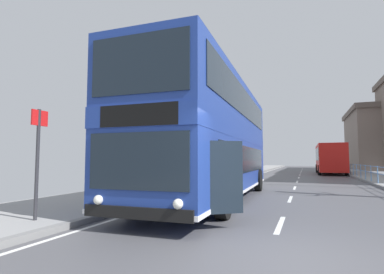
# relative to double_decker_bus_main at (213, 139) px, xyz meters

# --- Properties ---
(ground) EXTENTS (15.80, 140.00, 0.20)m
(ground) POSITION_rel_double_decker_bus_main_xyz_m (1.98, -6.17, -2.25)
(ground) COLOR #4E4E53
(double_decker_bus_main) EXTENTS (3.48, 11.59, 4.37)m
(double_decker_bus_main) POSITION_rel_double_decker_bus_main_xyz_m (0.00, 0.00, 0.00)
(double_decker_bus_main) COLOR navy
(double_decker_bus_main) RESTS_ON ground
(background_bus_far_lane) EXTENTS (2.66, 9.58, 3.04)m
(background_bus_far_lane) POSITION_rel_double_decker_bus_main_xyz_m (5.66, 23.67, -0.63)
(background_bus_far_lane) COLOR red
(background_bus_far_lane) RESTS_ON ground
(pedestrian_railing_far_kerb) EXTENTS (0.05, 26.91, 1.00)m
(pedestrian_railing_far_kerb) POSITION_rel_double_decker_bus_main_xyz_m (7.15, 9.14, -1.48)
(pedestrian_railing_far_kerb) COLOR #598CC6
(pedestrian_railing_far_kerb) RESTS_ON ground
(bus_stop_sign_near) EXTENTS (0.08, 0.44, 2.52)m
(bus_stop_sign_near) POSITION_rel_double_decker_bus_main_xyz_m (-2.45, -5.73, -0.59)
(bus_stop_sign_near) COLOR #2D2D33
(bus_stop_sign_near) RESTS_ON ground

